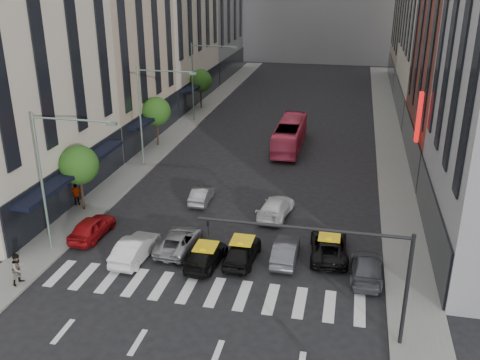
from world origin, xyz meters
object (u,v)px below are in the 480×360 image
Objects in this scene: streetlamp_near at (53,165)px; bus at (290,135)px; car_red at (92,227)px; streetlamp_far at (200,72)px; taxi_center at (242,251)px; taxi_left at (206,256)px; pedestrian_far at (77,194)px; pedestrian_near at (18,269)px; streetlamp_mid at (150,104)px; car_white_front at (135,248)px.

streetlamp_near is 0.88× the size of bus.
car_red is at bearing 69.26° from streetlamp_near.
streetlamp_far is at bearing -85.97° from car_red.
taxi_center is (10.60, -1.07, -0.00)m from car_red.
taxi_left is 13.43m from pedestrian_far.
taxi_left is at bearing -51.90° from pedestrian_near.
streetlamp_mid and streetlamp_far have the same top height.
bus is 5.86× the size of pedestrian_far.
taxi_left is at bearing 139.23° from pedestrian_far.
streetlamp_near is 12.61m from taxi_center.
streetlamp_far is 26.06m from pedestrian_far.
car_red is 10.65m from taxi_center.
streetlamp_mid is 10.96m from pedestrian_far.
streetlamp_mid reaches higher than taxi_left.
streetlamp_mid is at bearing -69.71° from car_white_front.
streetlamp_near is 1.00× the size of streetlamp_mid.
car_white_front is at bearing 154.09° from car_red.
pedestrian_near reaches higher than car_white_front.
car_white_front reaches higher than taxi_center.
car_white_front is at bearing 12.23° from taxi_center.
bus is (0.04, 22.96, 0.70)m from taxi_center.
taxi_center is at bearing -167.25° from car_white_front.
taxi_center is at bearing 5.80° from streetlamp_near.
bus is at bearing -9.36° from pedestrian_near.
pedestrian_far reaches higher than car_white_front.
pedestrian_near reaches higher than taxi_left.
taxi_left is at bearing 24.64° from taxi_center.
streetlamp_near is 7.08m from car_white_front.
pedestrian_far reaches higher than taxi_center.
pedestrian_near reaches higher than car_red.
car_white_front is at bearing 74.72° from bus.
streetlamp_near is 1.00× the size of streetlamp_far.
streetlamp_near is 32.00m from streetlamp_far.
car_white_front is (4.00, -2.16, 0.01)m from car_red.
taxi_center is (11.44, -14.84, -5.17)m from streetlamp_mid.
streetlamp_near is at bearing -90.00° from streetlamp_mid.
taxi_left is 0.42× the size of bus.
streetlamp_mid is 14.74m from car_red.
pedestrian_near is at bearing 87.84° from pedestrian_far.
taxi_left is at bearing 2.00° from streetlamp_near.
pedestrian_near is (-0.46, -4.16, -4.81)m from streetlamp_near.
car_white_front is 1.04× the size of taxi_center.
bus is at bearing -89.05° from taxi_left.
streetlamp_mid is at bearing 35.42° from bus.
car_red is 1.01× the size of taxi_left.
pedestrian_near is at bearing 80.86° from car_red.
bus reaches higher than pedestrian_far.
streetlamp_near is 2.01× the size of car_white_front.
streetlamp_far is at bearing -108.98° from pedestrian_far.
taxi_center is 2.45× the size of pedestrian_far.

